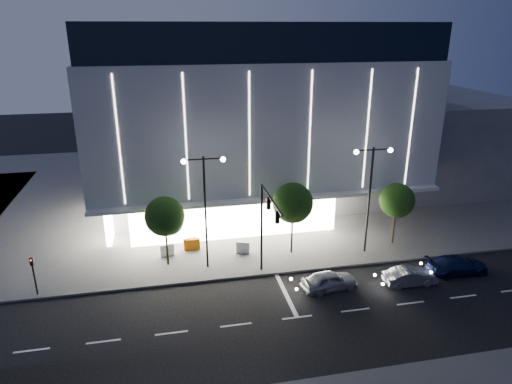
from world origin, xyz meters
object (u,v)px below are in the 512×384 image
at_px(street_lamp_west, 205,197).
at_px(tree_mid, 293,205).
at_px(ped_signal_far, 34,272).
at_px(barrier_a, 190,244).
at_px(barrier_c, 193,245).
at_px(car_third, 457,265).
at_px(tree_right, 397,202).
at_px(barrier_d, 243,248).
at_px(barrier_b, 167,250).
at_px(car_second, 410,277).
at_px(car_lead, 330,281).
at_px(street_lamp_east, 370,185).
at_px(traffic_mast, 266,218).
at_px(tree_left, 165,218).

height_order(street_lamp_west, tree_mid, street_lamp_west).
relative_size(ped_signal_far, barrier_a, 2.73).
bearing_deg(barrier_c, car_third, -23.10).
bearing_deg(tree_right, barrier_d, 177.15).
bearing_deg(ped_signal_far, tree_mid, 7.55).
height_order(tree_right, barrier_b, tree_right).
height_order(barrier_a, barrier_b, same).
relative_size(tree_right, barrier_c, 5.01).
height_order(car_second, barrier_a, car_second).
bearing_deg(car_lead, tree_right, -61.36).
relative_size(car_third, barrier_d, 4.28).
xyz_separation_m(ped_signal_far, barrier_c, (11.13, 4.53, -1.24)).
bearing_deg(street_lamp_east, ped_signal_far, -176.56).
xyz_separation_m(ped_signal_far, car_lead, (20.20, -3.22, -1.19)).
height_order(traffic_mast, barrier_b, traffic_mast).
xyz_separation_m(traffic_mast, street_lamp_west, (-4.00, 2.66, 0.93)).
bearing_deg(street_lamp_west, tree_left, 161.06).
distance_m(car_second, barrier_a, 17.44).
distance_m(street_lamp_east, car_third, 8.82).
bearing_deg(barrier_d, ped_signal_far, -147.66).
distance_m(car_second, barrier_b, 18.81).
bearing_deg(tree_right, street_lamp_west, -176.36).
distance_m(ped_signal_far, tree_left, 9.61).
bearing_deg(car_third, tree_right, 24.61).
height_order(ped_signal_far, car_lead, ped_signal_far).
bearing_deg(ped_signal_far, street_lamp_west, 7.13).
xyz_separation_m(street_lamp_west, ped_signal_far, (-12.00, -1.50, -4.07)).
distance_m(barrier_b, barrier_d, 6.15).
height_order(tree_mid, barrier_d, tree_mid).
height_order(traffic_mast, car_lead, traffic_mast).
distance_m(street_lamp_east, car_second, 7.57).
height_order(car_lead, barrier_d, car_lead).
bearing_deg(ped_signal_far, street_lamp_east, 3.44).
distance_m(car_lead, barrier_a, 12.24).
height_order(street_lamp_east, tree_mid, street_lamp_east).
relative_size(car_third, barrier_c, 4.28).
relative_size(street_lamp_west, tree_right, 1.63).
height_order(tree_left, barrier_a, tree_left).
height_order(barrier_b, barrier_c, same).
height_order(tree_left, tree_mid, tree_mid).
distance_m(tree_mid, barrier_a, 9.21).
height_order(car_lead, car_third, car_lead).
relative_size(tree_right, barrier_a, 5.01).
relative_size(street_lamp_west, tree_left, 1.57).
bearing_deg(street_lamp_west, barrier_b, 140.77).
bearing_deg(barrier_b, barrier_d, -19.66).
height_order(ped_signal_far, tree_mid, tree_mid).
height_order(traffic_mast, tree_right, traffic_mast).
bearing_deg(tree_left, car_third, -14.46).
distance_m(ped_signal_far, car_third, 30.62).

